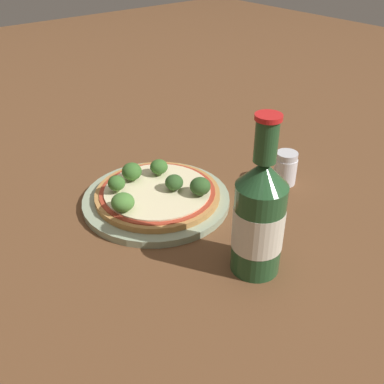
% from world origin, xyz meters
% --- Properties ---
extents(ground_plane, '(3.00, 3.00, 0.00)m').
position_xyz_m(ground_plane, '(0.00, 0.00, 0.00)').
color(ground_plane, brown).
extents(plate, '(0.24, 0.24, 0.01)m').
position_xyz_m(plate, '(0.01, -0.02, 0.01)').
color(plate, '#93A384').
rests_on(plate, ground_plane).
extents(pizza, '(0.21, 0.21, 0.01)m').
position_xyz_m(pizza, '(0.01, -0.02, 0.02)').
color(pizza, '#B77F42').
rests_on(pizza, plate).
extents(broccoli_floret_0, '(0.04, 0.04, 0.03)m').
position_xyz_m(broccoli_floret_0, '(0.03, -0.10, 0.04)').
color(broccoli_floret_0, '#89A866').
rests_on(broccoli_floret_0, pizza).
extents(broccoli_floret_1, '(0.03, 0.03, 0.03)m').
position_xyz_m(broccoli_floret_1, '(0.03, -0.00, 0.04)').
color(broccoli_floret_1, '#89A866').
rests_on(broccoli_floret_1, pizza).
extents(broccoli_floret_2, '(0.03, 0.03, 0.03)m').
position_xyz_m(broccoli_floret_2, '(-0.02, -0.08, 0.04)').
color(broccoli_floret_2, '#89A866').
rests_on(broccoli_floret_2, pizza).
extents(broccoli_floret_3, '(0.03, 0.03, 0.03)m').
position_xyz_m(broccoli_floret_3, '(-0.02, 0.01, 0.04)').
color(broccoli_floret_3, '#89A866').
rests_on(broccoli_floret_3, pizza).
extents(broccoli_floret_4, '(0.03, 0.03, 0.03)m').
position_xyz_m(broccoli_floret_4, '(0.07, 0.02, 0.04)').
color(broccoli_floret_4, '#89A866').
rests_on(broccoli_floret_4, pizza).
extents(broccoli_floret_5, '(0.03, 0.03, 0.03)m').
position_xyz_m(broccoli_floret_5, '(-0.04, -0.04, 0.04)').
color(broccoli_floret_5, '#89A866').
rests_on(broccoli_floret_5, pizza).
extents(beer_bottle, '(0.07, 0.07, 0.22)m').
position_xyz_m(beer_bottle, '(0.23, -0.01, 0.08)').
color(beer_bottle, '#234C28').
rests_on(beer_bottle, ground_plane).
extents(pepper_shaker, '(0.04, 0.04, 0.06)m').
position_xyz_m(pepper_shaker, '(0.10, 0.19, 0.03)').
color(pepper_shaker, silver).
rests_on(pepper_shaker, ground_plane).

